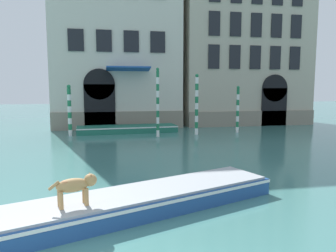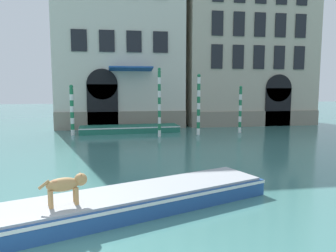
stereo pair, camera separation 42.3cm
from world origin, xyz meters
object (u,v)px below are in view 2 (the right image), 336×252
Objects in this scene: mooring_pole_0 at (72,110)px; mooring_pole_1 at (240,109)px; boat_moored_near_palazzo at (130,129)px; mooring_pole_3 at (199,104)px; dog_on_deck at (66,185)px; mooring_pole_2 at (159,102)px; boat_foreground at (132,200)px.

mooring_pole_1 is (11.54, -0.61, -0.04)m from mooring_pole_0.
boat_moored_near_palazzo is 5.27m from mooring_pole_3.
dog_on_deck is 13.97m from mooring_pole_2.
dog_on_deck is 0.15× the size of boat_moored_near_palazzo.
dog_on_deck reaches higher than boat_moored_near_palazzo.
boat_moored_near_palazzo is at bearing 66.76° from boat_foreground.
mooring_pole_0 is at bearing 82.00° from boat_foreground.
boat_foreground is 14.15m from mooring_pole_3.
mooring_pole_1 is 0.74× the size of mooring_pole_2.
mooring_pole_0 reaches higher than boat_moored_near_palazzo.
mooring_pole_2 is (2.51, 12.57, 1.96)m from boat_foreground.
boat_moored_near_palazzo is 1.60× the size of mooring_pole_2.
mooring_pole_0 is 0.76× the size of mooring_pole_2.
mooring_pole_3 reaches higher than mooring_pole_0.
mooring_pole_0 reaches higher than mooring_pole_1.
mooring_pole_2 reaches higher than dog_on_deck.
mooring_pole_3 reaches higher than boat_moored_near_palazzo.
mooring_pole_1 is (9.94, 14.22, 0.65)m from dog_on_deck.
boat_moored_near_palazzo is 2.11× the size of mooring_pole_0.
boat_foreground is 2.44× the size of mooring_pole_1.
mooring_pole_3 is at bearing -26.51° from boat_moored_near_palazzo.
dog_on_deck is at bearing -83.84° from mooring_pole_0.
mooring_pole_1 reaches higher than boat_moored_near_palazzo.
boat_foreground is 1.97× the size of mooring_pole_3.
dog_on_deck is 0.26× the size of mooring_pole_3.
boat_moored_near_palazzo is 4.20m from mooring_pole_0.
mooring_pole_0 is (-3.14, 14.09, 1.42)m from boat_foreground.
dog_on_deck is at bearing -101.42° from boat_moored_near_palazzo.
mooring_pole_2 reaches higher than mooring_pole_3.
mooring_pole_3 is at bearing -7.25° from mooring_pole_0.
dog_on_deck is 0.32× the size of mooring_pole_1.
mooring_pole_0 is 1.02× the size of mooring_pole_1.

